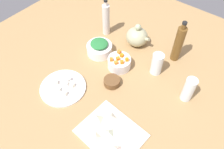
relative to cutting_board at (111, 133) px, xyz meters
The scene contains 30 objects.
tabletop 32.33cm from the cutting_board, 127.61° to the left, with size 190.00×190.00×3.00cm, color #A17C4E.
cutting_board is the anchor object (origin of this frame).
plate_tofu 37.36cm from the cutting_board, behind, with size 25.04×25.04×1.20cm, color white.
bowl_greens 54.71cm from the cutting_board, 136.04° to the left, with size 15.59×15.59×6.21cm, color white.
bowl_carrots 42.94cm from the cutting_board, 122.15° to the left, with size 13.46×13.46×6.50cm, color white.
bowl_small_side 29.72cm from the cutting_board, 127.63° to the left, with size 9.03×9.03×3.81cm, color brown.
teapot 64.58cm from the cutting_board, 113.86° to the left, with size 15.54×13.50×15.48cm.
bottle_0 63.83cm from the cutting_board, 90.50° to the left, with size 5.28×5.28×26.98cm.
bottle_1 74.08cm from the cutting_board, 131.06° to the left, with size 4.81×4.81×25.28cm.
drinking_glass_0 44.78cm from the cutting_board, 65.94° to the left, with size 5.74×5.74×14.88cm, color white.
drinking_glass_1 46.73cm from the cutting_board, 94.84° to the left, with size 6.46×6.46×13.56cm, color white.
carrot_cube_0 42.75cm from the cutting_board, 116.26° to the left, with size 1.80×1.80×1.80cm, color orange.
carrot_cube_1 41.97cm from the cutting_board, 128.30° to the left, with size 1.80×1.80×1.80cm, color orange.
carrot_cube_2 40.55cm from the cutting_board, 120.30° to the left, with size 1.80×1.80×1.80cm, color orange.
carrot_cube_3 45.47cm from the cutting_board, 120.58° to the left, with size 1.80×1.80×1.80cm, color orange.
carrot_cube_4 48.05cm from the cutting_board, 122.86° to the left, with size 1.80×1.80×1.80cm, color orange.
carrot_cube_5 42.73cm from the cutting_board, 123.29° to the left, with size 1.80×1.80×1.80cm, color orange.
carrot_cube_6 39.57cm from the cutting_board, 124.46° to the left, with size 1.80×1.80×1.80cm, color orange.
chopped_greens_mound 55.11cm from the cutting_board, 136.04° to the left, with size 10.84×10.63×2.90cm, color #287639.
tofu_cube_0 37.41cm from the cutting_board, behind, with size 2.20×2.20×2.20cm, color white.
tofu_cube_1 32.78cm from the cutting_board, behind, with size 2.20×2.20×2.20cm, color white.
tofu_cube_2 39.09cm from the cutting_board, 165.30° to the left, with size 2.20×2.20×2.20cm, color white.
tofu_cube_3 41.96cm from the cutting_board, behind, with size 2.20×2.20×2.20cm, color #F9E7C9.
tofu_cube_4 34.39cm from the cutting_board, 166.11° to the left, with size 2.20×2.20×2.20cm, color #F5ECCC.
tofu_cube_5 37.07cm from the cutting_board, 169.86° to the left, with size 2.20×2.20×2.20cm, color white.
dumpling_0 7.65cm from the cutting_board, 127.04° to the left, with size 5.10×4.83×2.66cm, color beige.
dumpling_1 2.36cm from the cutting_board, 112.93° to the right, with size 5.00×4.56×2.79cm, color beige.
dumpling_2 9.59cm from the cutting_board, behind, with size 5.01×4.48×2.65cm, color beige.
dumpling_3 7.68cm from the cutting_board, 121.03° to the right, with size 5.27×4.62×2.08cm, color beige.
dumpling_4 8.75cm from the cutting_board, 36.05° to the right, with size 4.47×3.91×2.34cm, color beige.
Camera 1 is at (48.36, -61.03, 102.34)cm, focal length 35.86 mm.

